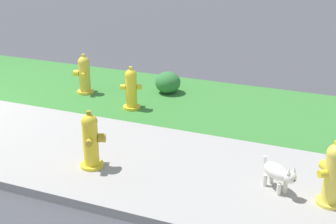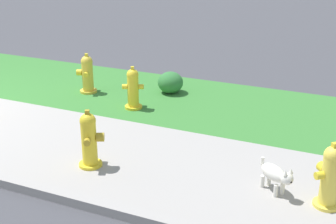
{
  "view_description": "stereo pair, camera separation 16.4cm",
  "coord_description": "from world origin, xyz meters",
  "px_view_note": "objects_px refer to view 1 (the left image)",
  "views": [
    {
      "loc": [
        6.93,
        -5.19,
        3.0
      ],
      "look_at": [
        4.39,
        0.93,
        0.4
      ],
      "focal_mm": 50.0,
      "sensor_mm": 36.0,
      "label": 1
    },
    {
      "loc": [
        7.09,
        -5.12,
        3.0
      ],
      "look_at": [
        4.39,
        0.93,
        0.4
      ],
      "focal_mm": 50.0,
      "sensor_mm": 36.0,
      "label": 2
    }
  ],
  "objects_px": {
    "fire_hydrant_by_grass_verge": "(131,89)",
    "fire_hydrant_across_street": "(333,174)",
    "shrub_bush_mid_verge": "(168,82)",
    "fire_hydrant_mid_block": "(91,141)",
    "small_white_dog": "(279,173)",
    "fire_hydrant_at_driveway": "(84,75)"
  },
  "relations": [
    {
      "from": "fire_hydrant_mid_block",
      "to": "fire_hydrant_at_driveway",
      "type": "xyz_separation_m",
      "value": [
        -1.73,
        2.6,
        -0.02
      ]
    },
    {
      "from": "fire_hydrant_at_driveway",
      "to": "small_white_dog",
      "type": "distance_m",
      "value": 4.73
    },
    {
      "from": "fire_hydrant_across_street",
      "to": "shrub_bush_mid_verge",
      "type": "height_order",
      "value": "fire_hydrant_across_street"
    },
    {
      "from": "fire_hydrant_at_driveway",
      "to": "shrub_bush_mid_verge",
      "type": "bearing_deg",
      "value": -88.98
    },
    {
      "from": "fire_hydrant_across_street",
      "to": "shrub_bush_mid_verge",
      "type": "distance_m",
      "value": 4.42
    },
    {
      "from": "fire_hydrant_at_driveway",
      "to": "shrub_bush_mid_verge",
      "type": "distance_m",
      "value": 1.62
    },
    {
      "from": "fire_hydrant_mid_block",
      "to": "fire_hydrant_across_street",
      "type": "xyz_separation_m",
      "value": [
        3.03,
        0.27,
        -0.0
      ]
    },
    {
      "from": "small_white_dog",
      "to": "shrub_bush_mid_verge",
      "type": "distance_m",
      "value": 3.94
    },
    {
      "from": "fire_hydrant_across_street",
      "to": "fire_hydrant_mid_block",
      "type": "bearing_deg",
      "value": 145.25
    },
    {
      "from": "fire_hydrant_mid_block",
      "to": "shrub_bush_mid_verge",
      "type": "height_order",
      "value": "fire_hydrant_mid_block"
    },
    {
      "from": "fire_hydrant_across_street",
      "to": "fire_hydrant_by_grass_verge",
      "type": "xyz_separation_m",
      "value": [
        -3.54,
        1.91,
        -0.02
      ]
    },
    {
      "from": "fire_hydrant_across_street",
      "to": "shrub_bush_mid_verge",
      "type": "bearing_deg",
      "value": 97.98
    },
    {
      "from": "fire_hydrant_across_street",
      "to": "small_white_dog",
      "type": "xyz_separation_m",
      "value": [
        -0.61,
        0.05,
        -0.14
      ]
    },
    {
      "from": "fire_hydrant_by_grass_verge",
      "to": "fire_hydrant_across_street",
      "type": "bearing_deg",
      "value": -50.99
    },
    {
      "from": "fire_hydrant_mid_block",
      "to": "small_white_dog",
      "type": "relative_size",
      "value": 1.71
    },
    {
      "from": "fire_hydrant_across_street",
      "to": "fire_hydrant_by_grass_verge",
      "type": "bearing_deg",
      "value": 111.68
    },
    {
      "from": "fire_hydrant_by_grass_verge",
      "to": "shrub_bush_mid_verge",
      "type": "bearing_deg",
      "value": 53.26
    },
    {
      "from": "shrub_bush_mid_verge",
      "to": "fire_hydrant_across_street",
      "type": "bearing_deg",
      "value": -42.1
    },
    {
      "from": "fire_hydrant_by_grass_verge",
      "to": "small_white_dog",
      "type": "xyz_separation_m",
      "value": [
        2.93,
        -1.86,
        -0.12
      ]
    },
    {
      "from": "small_white_dog",
      "to": "fire_hydrant_mid_block",
      "type": "bearing_deg",
      "value": -134.3
    },
    {
      "from": "fire_hydrant_mid_block",
      "to": "shrub_bush_mid_verge",
      "type": "xyz_separation_m",
      "value": [
        -0.25,
        3.23,
        -0.18
      ]
    },
    {
      "from": "fire_hydrant_by_grass_verge",
      "to": "small_white_dog",
      "type": "bearing_deg",
      "value": -55.07
    }
  ]
}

